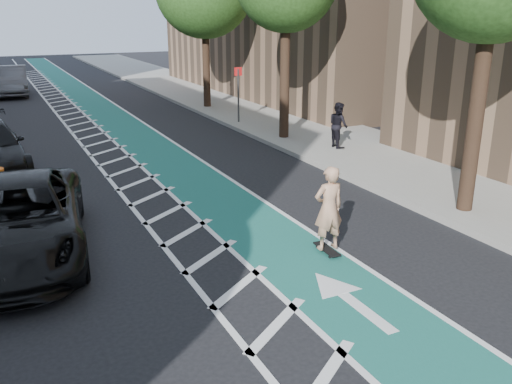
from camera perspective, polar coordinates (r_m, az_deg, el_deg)
ground at (r=10.59m, az=-12.47°, el=-8.21°), size 120.00×120.00×0.00m
bike_lane at (r=20.47m, az=-11.30°, el=4.85°), size 2.00×90.00×0.01m
buffer_strip at (r=20.16m, az=-15.42°, el=4.32°), size 1.40×90.00×0.01m
sidewalk_right at (r=22.95m, az=4.61°, el=6.75°), size 5.00×90.00×0.15m
curb_right at (r=21.81m, az=-0.97°, el=6.22°), size 0.12×90.00×0.16m
sign_post at (r=23.61m, az=-1.87°, el=10.27°), size 0.35×0.08×2.47m
skateboard at (r=11.17m, az=7.46°, el=-5.98°), size 0.26×0.78×0.10m
skateboarder at (r=10.84m, az=7.65°, el=-1.71°), size 0.65×0.45×1.73m
suv_near at (r=11.70m, az=-23.91°, el=-2.70°), size 3.27×5.84×1.54m
car_grey at (r=35.80m, az=-24.38°, el=10.62°), size 2.10×5.22×1.69m
pedestrian at (r=19.25m, az=8.67°, el=7.00°), size 0.67×0.82×1.58m
barrel_b at (r=20.65m, az=-25.04°, el=4.73°), size 0.63×0.63×0.86m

